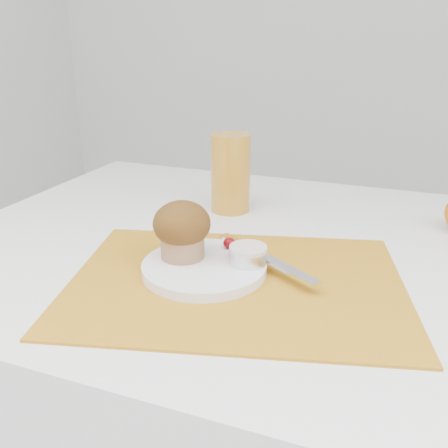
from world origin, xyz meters
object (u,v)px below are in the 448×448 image
at_px(plate, 204,267).
at_px(juice_glass, 231,173).
at_px(muffin, 182,229).
at_px(table, 289,431).

xyz_separation_m(plate, juice_glass, (-0.06, 0.28, 0.06)).
bearing_deg(juice_glass, plate, -77.47).
bearing_deg(muffin, table, 39.78).
bearing_deg(table, plate, -129.54).
bearing_deg(plate, table, 50.46).
bearing_deg(juice_glass, table, -39.47).
relative_size(table, plate, 6.63).
bearing_deg(plate, muffin, 165.99).
distance_m(juice_glass, muffin, 0.27).
relative_size(plate, juice_glass, 1.20).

